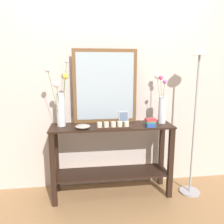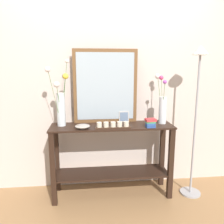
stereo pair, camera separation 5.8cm
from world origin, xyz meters
name	(u,v)px [view 2 (the right image)]	position (x,y,z in m)	size (l,w,h in m)	color
ground_plane	(112,194)	(0.00, 0.00, -0.01)	(7.00, 6.00, 0.02)	#997047
wall_back	(109,80)	(0.00, 0.31, 1.35)	(6.40, 0.08, 2.70)	beige
console_table	(112,152)	(0.00, 0.00, 0.53)	(1.39, 0.38, 0.85)	black
mirror_leaning	(105,86)	(-0.06, 0.16, 1.28)	(0.75, 0.03, 0.85)	brown
tall_vase_left	(61,103)	(-0.57, 0.03, 1.11)	(0.24, 0.21, 0.74)	silver
vase_right	(162,105)	(0.59, 0.04, 1.07)	(0.11, 0.26, 0.57)	silver
candle_tray	(113,125)	(0.00, -0.11, 0.88)	(0.39, 0.09, 0.07)	#382316
picture_frame_small	(124,117)	(0.16, 0.15, 0.92)	(0.12, 0.01, 0.13)	#B7B2AD
decorative_bowl	(82,126)	(-0.33, -0.11, 0.88)	(0.16, 0.16, 0.05)	#9E9389
book_stack	(150,123)	(0.41, -0.13, 0.90)	(0.12, 0.10, 0.10)	#2D519E
floor_lamp	(197,97)	(0.94, -0.10, 1.17)	(0.24, 0.24, 1.73)	#9E9EA3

